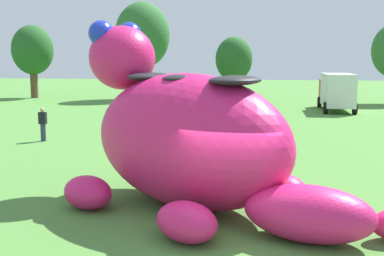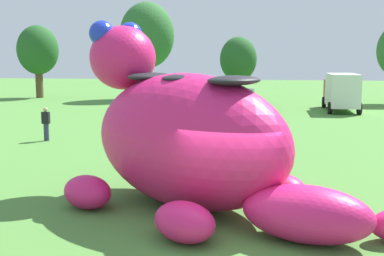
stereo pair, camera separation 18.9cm
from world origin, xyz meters
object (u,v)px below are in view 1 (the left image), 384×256
at_px(box_truck, 336,91).
at_px(spectator_near_inflatable, 165,107).
at_px(car_green, 191,98).
at_px(spectator_mid_field, 43,124).
at_px(car_silver, 142,97).
at_px(car_red, 240,100).
at_px(giant_inflatable_creature, 188,138).

height_order(box_truck, spectator_near_inflatable, box_truck).
xyz_separation_m(car_green, spectator_mid_field, (-5.35, -16.70, -0.01)).
bearing_deg(car_silver, box_truck, -1.46).
bearing_deg(spectator_mid_field, car_red, 58.49).
relative_size(car_silver, car_green, 0.98).
bearing_deg(car_green, box_truck, -1.82).
bearing_deg(box_truck, giant_inflatable_creature, -107.55).
distance_m(giant_inflatable_creature, box_truck, 27.24).
bearing_deg(car_silver, spectator_mid_field, -93.81).
height_order(car_green, spectator_near_inflatable, car_green).
bearing_deg(spectator_near_inflatable, box_truck, 29.45).
xyz_separation_m(car_silver, car_green, (4.23, -0.04, 0.00)).
height_order(car_silver, spectator_near_inflatable, car_silver).
xyz_separation_m(spectator_near_inflatable, spectator_mid_field, (-4.55, -9.31, 0.00)).
bearing_deg(spectator_near_inflatable, car_silver, 114.82).
bearing_deg(car_silver, giant_inflatable_creature, -73.81).
xyz_separation_m(car_red, box_truck, (7.57, 0.97, 0.74)).
relative_size(spectator_near_inflatable, spectator_mid_field, 1.00).
height_order(giant_inflatable_creature, car_silver, giant_inflatable_creature).
xyz_separation_m(car_silver, box_truck, (15.87, -0.40, 0.74)).
xyz_separation_m(car_silver, spectator_mid_field, (-1.11, -16.74, -0.01)).
bearing_deg(car_red, box_truck, 7.33).
xyz_separation_m(box_truck, spectator_near_inflatable, (-12.44, -7.02, -0.75)).
relative_size(car_red, spectator_mid_field, 2.47).
height_order(car_red, box_truck, box_truck).
height_order(car_red, spectator_near_inflatable, car_red).
bearing_deg(car_silver, spectator_near_inflatable, -65.18).
relative_size(giant_inflatable_creature, car_silver, 2.47).
distance_m(box_truck, spectator_mid_field, 23.58).
bearing_deg(car_silver, car_red, -9.42).
relative_size(car_green, spectator_near_inflatable, 2.46).
relative_size(car_green, box_truck, 0.65).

